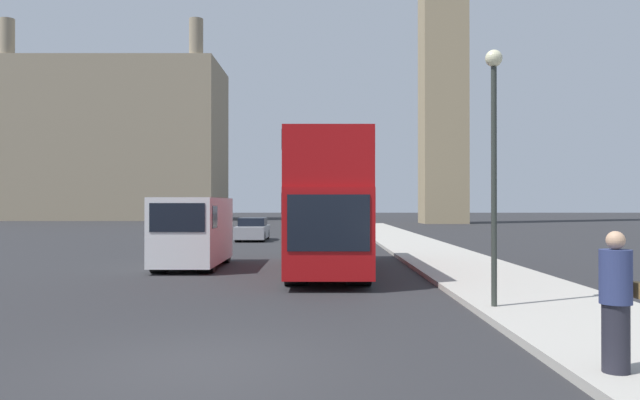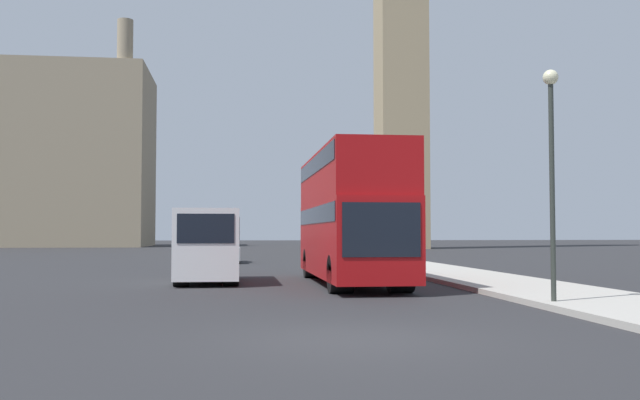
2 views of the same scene
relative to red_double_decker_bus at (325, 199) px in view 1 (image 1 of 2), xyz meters
The scene contains 7 objects.
ground_plane 12.57m from the red_double_decker_bus, 99.20° to the right, with size 300.00×300.00×0.00m, color #28282B.
building_block_distant 76.16m from the red_double_decker_bus, 113.15° to the left, with size 30.04×15.64×27.32m.
red_double_decker_bus is the anchor object (origin of this frame).
white_van 5.09m from the red_double_decker_bus, 164.76° to the left, with size 2.13×5.20×2.52m.
pedestrian 13.68m from the red_double_decker_bus, 74.72° to the right, with size 0.56×0.40×1.81m.
street_lamp 8.78m from the red_double_decker_bus, 66.54° to the right, with size 0.36×0.36×5.42m.
parked_sedan 18.68m from the red_double_decker_bus, 103.87° to the left, with size 1.82×4.67×1.42m.
Camera 1 is at (1.75, -8.96, 2.32)m, focal length 35.00 mm.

